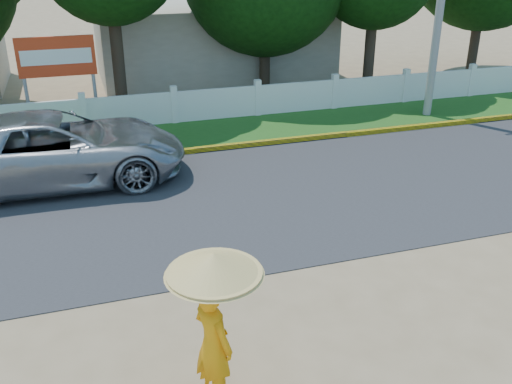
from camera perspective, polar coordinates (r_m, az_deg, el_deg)
ground at (r=10.24m, az=3.48°, el=-11.06°), size 120.00×120.00×0.00m
road at (r=13.96m, az=-3.13°, el=-0.84°), size 60.00×7.00×0.02m
grass_verge at (r=18.74m, az=-7.27°, el=5.65°), size 60.00×3.50×0.03m
curb at (r=17.14m, az=-6.19°, el=4.16°), size 40.00×0.18×0.16m
fence at (r=19.95m, az=-8.16°, el=8.35°), size 40.00×0.10×1.10m
building_near at (r=26.83m, az=-4.46°, el=14.85°), size 10.00×6.00×3.20m
utility_pole at (r=21.04m, az=17.92°, el=17.18°), size 0.28×0.28×7.50m
vehicle at (r=15.56m, az=-19.48°, el=4.07°), size 6.68×3.16×1.84m
monk_with_parasol at (r=7.54m, az=-4.27°, el=-11.46°), size 1.28×1.28×2.32m
billboard at (r=20.42m, az=-19.28°, el=12.23°), size 2.50×0.13×2.95m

